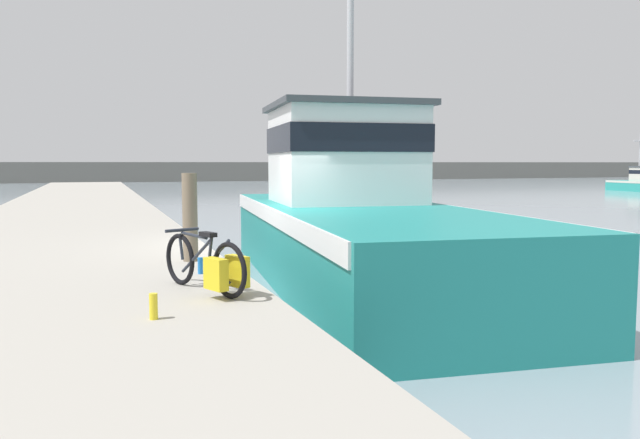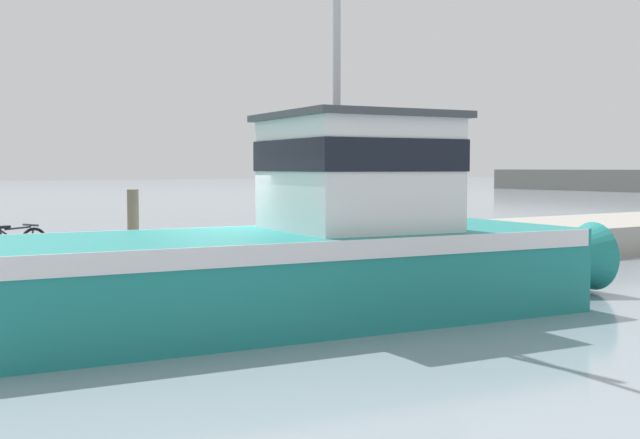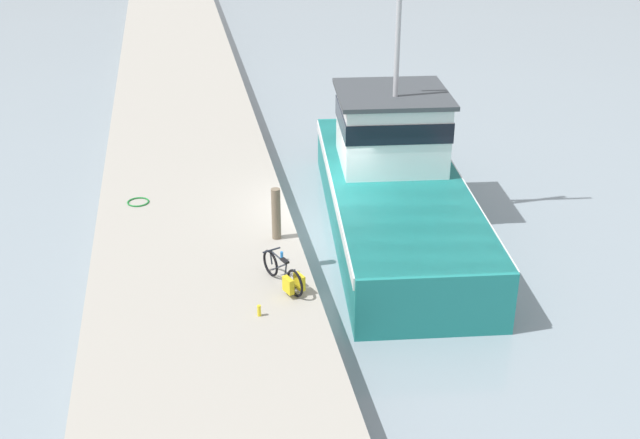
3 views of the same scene
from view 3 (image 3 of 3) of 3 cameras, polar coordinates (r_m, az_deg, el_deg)
The scene contains 8 objects.
ground_plane at distance 21.90m, azimuth 0.45°, elevation -1.23°, with size 320.00×320.00×0.00m, color #84939E.
dock_pier at distance 21.37m, azimuth -8.86°, elevation -0.96°, with size 5.01×80.00×0.88m, color #A39E93.
fishing_boat_main at distance 22.27m, azimuth 5.27°, elevation 2.72°, with size 4.66×12.54×8.62m.
bicycle_touring at distance 17.63m, azimuth -2.41°, elevation -4.02°, with size 0.82×1.58×0.70m.
mooring_post at distance 19.64m, azimuth -3.14°, elevation 0.41°, with size 0.23×0.23×1.33m, color #756651.
hose_coil at distance 22.34m, azimuth -12.80°, elevation 1.23°, with size 0.59×0.59×0.04m, color #197A2D.
water_bottle_by_bike at distance 16.81m, azimuth -4.35°, elevation -6.48°, with size 0.08×0.08×0.25m, color yellow.
water_bottle_on_curb at distance 18.86m, azimuth -2.74°, elevation -2.61°, with size 0.07×0.07×0.22m, color blue.
Camera 3 is at (-3.76, -19.12, 9.99)m, focal length 45.00 mm.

